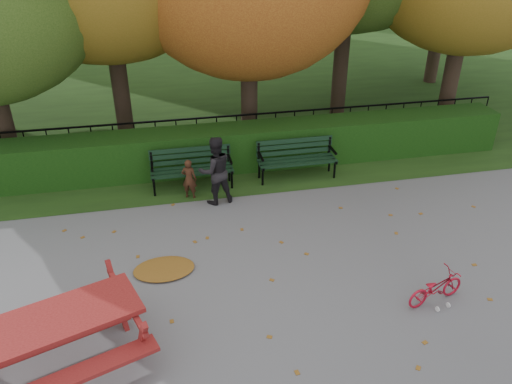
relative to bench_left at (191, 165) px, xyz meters
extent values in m
plane|color=slate|center=(1.30, -3.70, -0.52)|extent=(90.00, 90.00, 0.00)
plane|color=#1C3612|center=(1.30, 10.30, -0.51)|extent=(90.00, 90.00, 0.00)
cube|color=black|center=(1.30, 0.80, -0.02)|extent=(13.00, 0.90, 1.00)
cube|color=black|center=(1.30, 1.60, -0.44)|extent=(14.00, 0.04, 0.04)
cube|color=black|center=(1.30, 1.60, 0.48)|extent=(14.00, 0.04, 0.04)
cylinder|color=black|center=(-1.70, 1.60, -0.02)|extent=(0.03, 0.03, 1.00)
cylinder|color=black|center=(1.30, 1.60, -0.02)|extent=(0.03, 0.03, 1.00)
cylinder|color=black|center=(4.30, 1.60, -0.02)|extent=(0.03, 0.03, 1.00)
cylinder|color=black|center=(7.80, 1.60, -0.02)|extent=(0.03, 0.03, 1.00)
cylinder|color=#30231A|center=(-4.20, 2.10, 0.79)|extent=(0.44, 0.44, 2.62)
cylinder|color=#30231A|center=(-1.50, 3.30, 1.06)|extent=(0.44, 0.44, 3.15)
cylinder|color=#30231A|center=(1.80, 2.50, 0.88)|extent=(0.44, 0.44, 2.80)
cylinder|color=#30231A|center=(4.80, 3.80, 1.23)|extent=(0.44, 0.44, 3.50)
cylinder|color=#30231A|center=(7.50, 2.30, 0.97)|extent=(0.44, 0.44, 2.97)
cylinder|color=#30231A|center=(9.30, 6.30, 1.06)|extent=(0.44, 0.44, 3.15)
cube|color=black|center=(0.00, -0.28, -0.08)|extent=(1.80, 0.12, 0.04)
cube|color=black|center=(0.00, -0.10, -0.08)|extent=(1.80, 0.12, 0.04)
cube|color=black|center=(0.00, 0.08, -0.08)|extent=(1.80, 0.12, 0.04)
cube|color=black|center=(0.00, 0.17, 0.03)|extent=(1.80, 0.05, 0.10)
cube|color=black|center=(0.00, 0.17, 0.18)|extent=(1.80, 0.05, 0.10)
cube|color=black|center=(0.00, 0.17, 0.31)|extent=(1.80, 0.05, 0.10)
cube|color=black|center=(-0.85, -0.10, -0.10)|extent=(0.05, 0.55, 0.06)
cube|color=black|center=(-0.85, 0.17, 0.13)|extent=(0.05, 0.05, 0.41)
cylinder|color=black|center=(-0.85, -0.28, -0.30)|extent=(0.05, 0.05, 0.44)
cylinder|color=black|center=(-0.85, 0.08, -0.30)|extent=(0.05, 0.05, 0.44)
cube|color=black|center=(-0.85, -0.08, 0.10)|extent=(0.05, 0.45, 0.04)
cube|color=black|center=(0.85, -0.10, -0.10)|extent=(0.05, 0.55, 0.06)
cube|color=black|center=(0.85, 0.17, 0.13)|extent=(0.05, 0.05, 0.41)
cylinder|color=black|center=(0.85, -0.28, -0.30)|extent=(0.05, 0.05, 0.44)
cylinder|color=black|center=(0.85, 0.08, -0.30)|extent=(0.05, 0.05, 0.44)
cube|color=black|center=(0.85, -0.08, 0.10)|extent=(0.05, 0.45, 0.04)
cube|color=black|center=(2.40, -0.28, -0.08)|extent=(1.80, 0.12, 0.04)
cube|color=black|center=(2.40, -0.10, -0.08)|extent=(1.80, 0.12, 0.04)
cube|color=black|center=(2.40, 0.08, -0.08)|extent=(1.80, 0.12, 0.04)
cube|color=black|center=(2.40, 0.17, 0.03)|extent=(1.80, 0.05, 0.10)
cube|color=black|center=(2.40, 0.17, 0.18)|extent=(1.80, 0.05, 0.10)
cube|color=black|center=(2.40, 0.17, 0.31)|extent=(1.80, 0.05, 0.10)
cube|color=black|center=(1.55, -0.10, -0.10)|extent=(0.05, 0.55, 0.06)
cube|color=black|center=(1.55, 0.17, 0.13)|extent=(0.05, 0.05, 0.41)
cylinder|color=black|center=(1.55, -0.28, -0.30)|extent=(0.05, 0.05, 0.44)
cylinder|color=black|center=(1.55, 0.08, -0.30)|extent=(0.05, 0.05, 0.44)
cube|color=black|center=(1.55, -0.08, 0.10)|extent=(0.05, 0.45, 0.04)
cube|color=black|center=(3.25, -0.10, -0.10)|extent=(0.05, 0.55, 0.06)
cube|color=black|center=(3.25, 0.17, 0.13)|extent=(0.05, 0.05, 0.41)
cylinder|color=black|center=(3.25, -0.28, -0.30)|extent=(0.05, 0.05, 0.44)
cylinder|color=black|center=(3.25, 0.08, -0.30)|extent=(0.05, 0.05, 0.44)
cube|color=black|center=(3.25, -0.08, 0.10)|extent=(0.05, 0.45, 0.04)
cube|color=maroon|center=(-2.15, -4.80, 0.33)|extent=(2.24, 1.50, 0.07)
cube|color=maroon|center=(-1.92, -5.45, -0.01)|extent=(2.05, 0.96, 0.06)
cube|color=maroon|center=(-2.38, -4.15, -0.01)|extent=(2.05, 0.96, 0.06)
cube|color=maroon|center=(-1.13, -4.99, -0.06)|extent=(0.26, 0.58, 1.01)
cube|color=maroon|center=(-1.48, -4.01, -0.06)|extent=(0.26, 0.58, 1.01)
cube|color=maroon|center=(-1.30, -4.50, 0.24)|extent=(0.58, 1.49, 0.07)
cube|color=maroon|center=(-2.15, -4.80, -0.06)|extent=(1.76, 0.68, 0.07)
ellipsoid|color=brown|center=(-0.78, -2.96, -0.48)|extent=(1.13, 0.85, 0.07)
imported|color=#3C2013|center=(-0.10, -0.50, -0.07)|extent=(0.38, 0.32, 0.90)
imported|color=black|center=(0.43, -0.80, 0.22)|extent=(0.81, 0.69, 1.48)
imported|color=#AC0F25|center=(3.35, -4.62, -0.25)|extent=(1.09, 0.58, 0.54)
camera|label=1|loc=(-0.64, -9.97, 4.83)|focal=35.00mm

